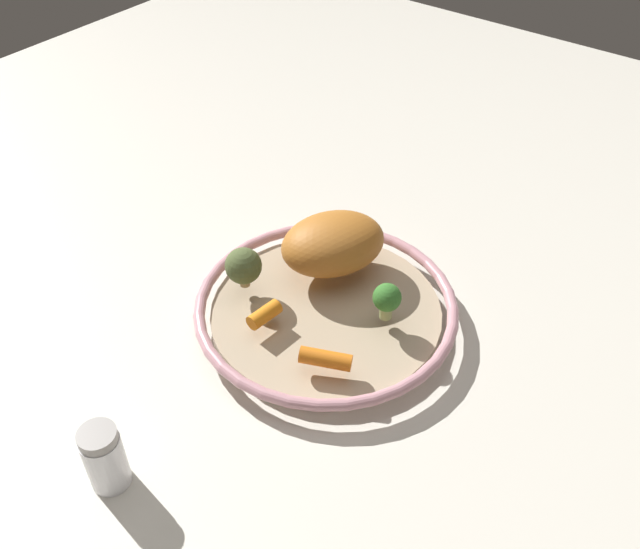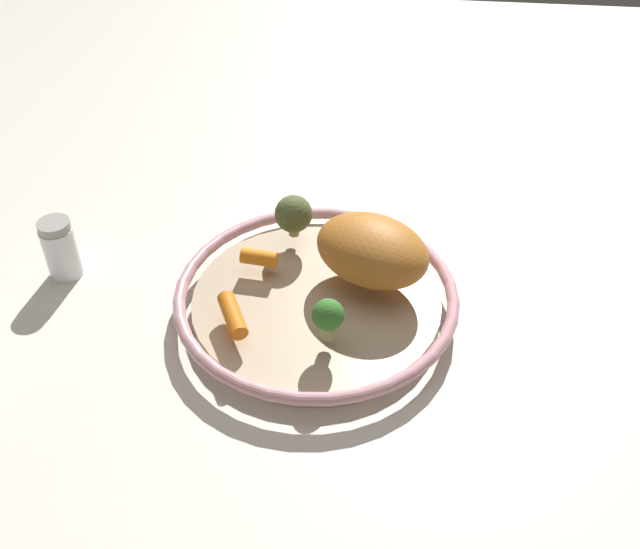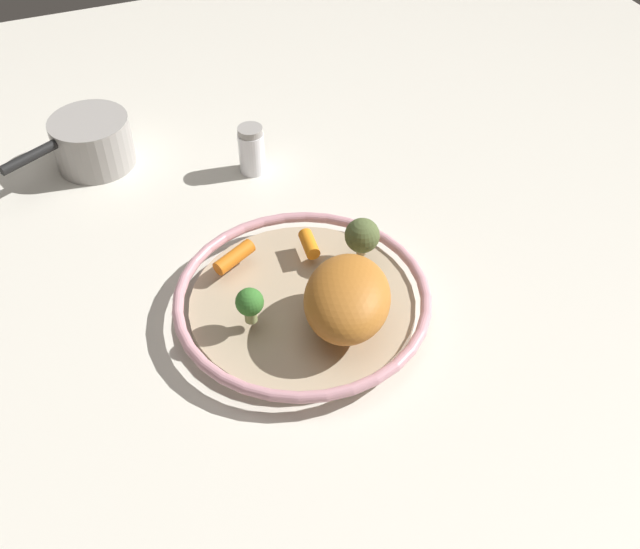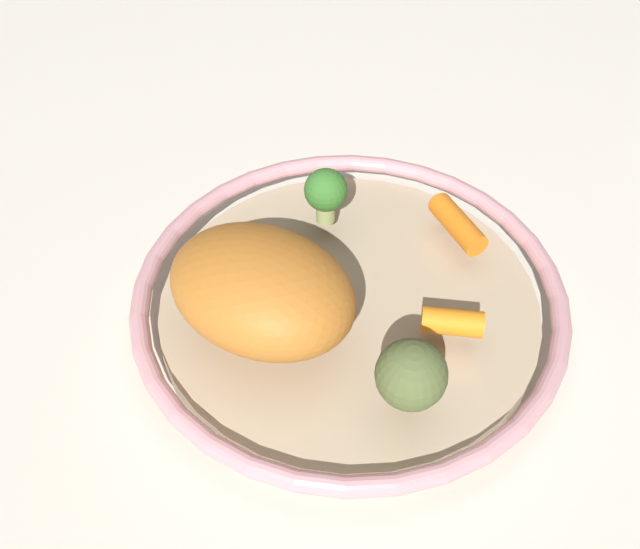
# 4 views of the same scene
# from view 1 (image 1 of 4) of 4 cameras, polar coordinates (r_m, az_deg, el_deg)

# --- Properties ---
(ground_plane) EXTENTS (2.14, 2.14, 0.00)m
(ground_plane) POSITION_cam_1_polar(r_m,az_deg,el_deg) (0.94, 0.48, -3.78)
(ground_plane) COLOR silver
(serving_bowl) EXTENTS (0.35, 0.35, 0.04)m
(serving_bowl) POSITION_cam_1_polar(r_m,az_deg,el_deg) (0.93, 0.49, -2.91)
(serving_bowl) COLOR tan
(serving_bowl) RESTS_ON ground_plane
(roast_chicken_piece) EXTENTS (0.17, 0.18, 0.07)m
(roast_chicken_piece) POSITION_cam_1_polar(r_m,az_deg,el_deg) (0.95, 1.06, 2.54)
(roast_chicken_piece) COLOR #B56A26
(roast_chicken_piece) RESTS_ON serving_bowl
(baby_carrot_right) EXTENTS (0.02, 0.05, 0.02)m
(baby_carrot_right) POSITION_cam_1_polar(r_m,az_deg,el_deg) (0.89, -4.53, -3.26)
(baby_carrot_right) COLOR orange
(baby_carrot_right) RESTS_ON serving_bowl
(baby_carrot_back) EXTENTS (0.07, 0.05, 0.02)m
(baby_carrot_back) POSITION_cam_1_polar(r_m,az_deg,el_deg) (0.83, 0.45, -6.85)
(baby_carrot_back) COLOR orange
(baby_carrot_back) RESTS_ON serving_bowl
(broccoli_floret_large) EXTENTS (0.04, 0.04, 0.05)m
(broccoli_floret_large) POSITION_cam_1_polar(r_m,az_deg,el_deg) (0.88, 5.45, -1.97)
(broccoli_floret_large) COLOR #99A766
(broccoli_floret_large) RESTS_ON serving_bowl
(broccoli_floret_small) EXTENTS (0.05, 0.05, 0.06)m
(broccoli_floret_small) POSITION_cam_1_polar(r_m,az_deg,el_deg) (0.92, -6.23, 0.68)
(broccoli_floret_small) COLOR tan
(broccoli_floret_small) RESTS_ON serving_bowl
(salt_shaker) EXTENTS (0.04, 0.04, 0.08)m
(salt_shaker) POSITION_cam_1_polar(r_m,az_deg,el_deg) (0.79, -17.06, -14.02)
(salt_shaker) COLOR white
(salt_shaker) RESTS_ON ground_plane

